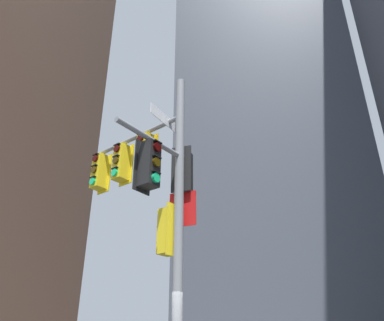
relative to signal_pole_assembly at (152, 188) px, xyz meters
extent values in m
cube|color=#4C5460|center=(2.95, 20.93, 20.67)|extent=(12.76, 12.76, 51.10)
cylinder|color=gray|center=(0.72, -0.27, -1.05)|extent=(0.21, 0.21, 7.67)
cylinder|color=gray|center=(-0.74, 0.49, 1.71)|extent=(2.99, 1.64, 0.12)
cylinder|color=gray|center=(0.30, -1.18, 0.62)|extent=(0.94, 1.85, 0.12)
cube|color=gold|center=(-0.22, 0.43, 1.11)|extent=(0.44, 0.25, 1.14)
cube|color=gold|center=(-0.30, 0.26, 1.11)|extent=(0.46, 0.46, 1.00)
cylinder|color=#360605|center=(-0.40, 0.09, 1.46)|extent=(0.20, 0.15, 0.20)
cube|color=black|center=(-0.40, 0.08, 1.58)|extent=(0.23, 0.17, 0.02)
cylinder|color=yellow|center=(-0.40, 0.09, 1.11)|extent=(0.20, 0.15, 0.20)
cube|color=black|center=(-0.40, 0.08, 1.23)|extent=(0.23, 0.17, 0.02)
cylinder|color=#06311C|center=(-0.40, 0.09, 0.76)|extent=(0.20, 0.15, 0.20)
cube|color=black|center=(-0.40, 0.08, 0.88)|extent=(0.23, 0.17, 0.02)
cube|color=yellow|center=(-1.02, 0.86, 1.11)|extent=(0.44, 0.25, 1.14)
cube|color=yellow|center=(-1.11, 0.69, 1.11)|extent=(0.46, 0.46, 1.00)
cylinder|color=#360605|center=(-1.20, 0.51, 1.46)|extent=(0.20, 0.15, 0.20)
cube|color=black|center=(-1.21, 0.50, 1.58)|extent=(0.23, 0.17, 0.02)
cylinder|color=#3C2C06|center=(-1.20, 0.51, 1.11)|extent=(0.20, 0.15, 0.20)
cube|color=black|center=(-1.21, 0.50, 1.23)|extent=(0.23, 0.17, 0.02)
cylinder|color=#19C672|center=(-1.20, 0.51, 0.76)|extent=(0.20, 0.15, 0.20)
cube|color=black|center=(-1.21, 0.50, 0.88)|extent=(0.23, 0.17, 0.02)
cube|color=yellow|center=(-1.83, 1.28, 1.11)|extent=(0.44, 0.25, 1.14)
cube|color=yellow|center=(-1.92, 1.11, 1.11)|extent=(0.46, 0.46, 1.00)
cylinder|color=#360605|center=(-2.01, 0.93, 1.46)|extent=(0.20, 0.15, 0.20)
cube|color=black|center=(-2.01, 0.93, 1.58)|extent=(0.23, 0.17, 0.02)
cylinder|color=#3C2C06|center=(-2.01, 0.93, 1.11)|extent=(0.20, 0.15, 0.20)
cube|color=black|center=(-2.01, 0.93, 1.23)|extent=(0.23, 0.17, 0.02)
cylinder|color=#19C672|center=(-2.01, 0.93, 0.76)|extent=(0.20, 0.15, 0.20)
cube|color=black|center=(-2.01, 0.93, 0.88)|extent=(0.23, 0.17, 0.02)
cube|color=black|center=(0.13, -1.10, 0.02)|extent=(0.23, 0.45, 1.14)
cube|color=black|center=(0.30, -1.18, 0.02)|extent=(0.45, 0.45, 1.00)
cylinder|color=#360605|center=(0.49, -1.26, 0.37)|extent=(0.14, 0.21, 0.20)
cube|color=black|center=(0.49, -1.26, 0.49)|extent=(0.16, 0.23, 0.02)
cylinder|color=#3C2C06|center=(0.49, -1.26, 0.02)|extent=(0.14, 0.21, 0.20)
cube|color=black|center=(0.49, -1.26, 0.14)|extent=(0.16, 0.23, 0.02)
cylinder|color=#19C672|center=(0.49, -1.26, -0.33)|extent=(0.14, 0.21, 0.20)
cube|color=black|center=(0.49, -1.26, -0.21)|extent=(0.16, 0.23, 0.02)
cube|color=black|center=(0.74, -0.16, 0.36)|extent=(0.48, 0.09, 1.14)
cube|color=black|center=(0.76, 0.03, 0.36)|extent=(0.38, 0.38, 1.00)
cylinder|color=#360605|center=(0.78, 0.23, 0.71)|extent=(0.21, 0.08, 0.20)
cube|color=black|center=(0.78, 0.23, 0.83)|extent=(0.23, 0.10, 0.02)
cylinder|color=yellow|center=(0.78, 0.23, 0.36)|extent=(0.21, 0.08, 0.20)
cube|color=black|center=(0.78, 0.23, 0.48)|extent=(0.23, 0.10, 0.02)
cylinder|color=#06311C|center=(0.78, 0.23, 0.01)|extent=(0.21, 0.08, 0.20)
cube|color=black|center=(0.78, 0.23, 0.13)|extent=(0.23, 0.10, 0.02)
cube|color=yellow|center=(0.62, -0.22, -1.10)|extent=(0.26, 0.43, 1.14)
cube|color=yellow|center=(0.45, -0.13, -1.10)|extent=(0.46, 0.46, 1.00)
cylinder|color=red|center=(0.28, -0.03, -0.75)|extent=(0.15, 0.20, 0.20)
cube|color=black|center=(0.27, -0.03, -0.63)|extent=(0.17, 0.23, 0.02)
cylinder|color=#3C2C06|center=(0.28, -0.03, -1.10)|extent=(0.15, 0.20, 0.20)
cube|color=black|center=(0.27, -0.03, -0.98)|extent=(0.17, 0.23, 0.02)
cylinder|color=#06311C|center=(0.28, -0.03, -1.45)|extent=(0.15, 0.20, 0.20)
cube|color=black|center=(0.27, -0.03, -1.33)|extent=(0.17, 0.23, 0.02)
cube|color=white|center=(0.39, -0.16, 1.68)|extent=(0.48, 1.39, 0.28)
cube|color=#19479E|center=(0.39, -0.16, 1.68)|extent=(0.47, 1.35, 0.24)
cube|color=red|center=(0.76, -0.06, -0.58)|extent=(0.63, 0.12, 0.80)
cube|color=white|center=(0.76, -0.06, -0.58)|extent=(0.59, 0.11, 0.76)
camera|label=1|loc=(2.66, -8.12, -3.53)|focal=36.80mm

